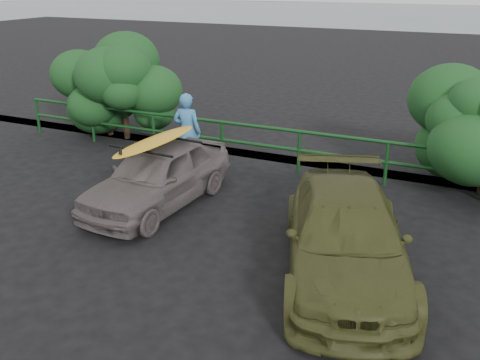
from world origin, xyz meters
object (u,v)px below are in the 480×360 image
(olive_vehicle, at_px, (345,236))
(surfboard, at_px, (156,141))
(guardrail, at_px, (259,146))
(man, at_px, (187,132))
(sedan, at_px, (158,176))

(olive_vehicle, relative_size, surfboard, 1.78)
(olive_vehicle, bearing_deg, surfboard, 146.90)
(olive_vehicle, height_order, surfboard, surfboard)
(guardrail, xyz_separation_m, olive_vehicle, (3.11, -4.01, 0.12))
(guardrail, xyz_separation_m, man, (-1.48, -0.85, 0.40))
(sedan, bearing_deg, surfboard, 3.52)
(olive_vehicle, distance_m, surfboard, 4.24)
(man, xyz_separation_m, surfboard, (0.54, -2.11, 0.43))
(man, bearing_deg, olive_vehicle, 137.49)
(sedan, distance_m, surfboard, 0.72)
(guardrail, distance_m, sedan, 3.11)
(guardrail, relative_size, sedan, 3.76)
(sedan, height_order, man, man)
(sedan, height_order, olive_vehicle, olive_vehicle)
(olive_vehicle, xyz_separation_m, surfboard, (-4.05, 1.04, 0.71))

